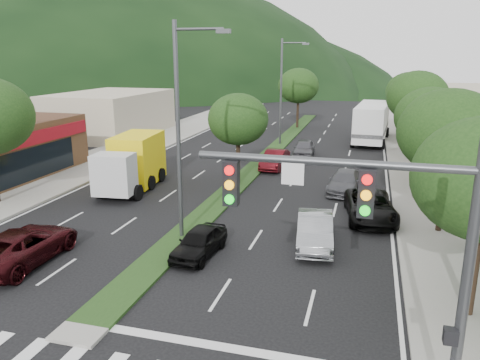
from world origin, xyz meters
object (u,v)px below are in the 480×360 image
(tree_r_b, at_px, (450,132))
(tree_med_near, at_px, (238,119))
(car_queue_d, at_px, (370,206))
(box_truck, at_px, (134,164))
(tree_r_c, at_px, (430,117))
(streetlight_mid, at_px, (283,87))
(tree_r_d, at_px, (417,97))
(car_queue_c, at_px, (275,160))
(car_queue_a, at_px, (199,242))
(tree_r_e, at_px, (409,91))
(car_queue_e, at_px, (304,148))
(sedan_silver, at_px, (315,230))
(car_queue_b, at_px, (345,182))
(streetlight_near, at_px, (182,123))
(tree_med_far, at_px, (298,86))
(suv_maroon, at_px, (24,245))
(traffic_signal, at_px, (393,241))
(motorhome, at_px, (372,122))

(tree_r_b, xyz_separation_m, tree_med_near, (-12.00, 6.00, -0.61))
(car_queue_d, bearing_deg, box_truck, 164.07)
(tree_r_c, bearing_deg, streetlight_mid, 132.22)
(tree_r_d, relative_size, box_truck, 1.00)
(car_queue_c, bearing_deg, car_queue_a, -87.18)
(tree_r_e, xyz_separation_m, car_queue_c, (-10.50, -16.87, -4.18))
(tree_r_c, relative_size, car_queue_e, 1.53)
(car_queue_c, bearing_deg, sedan_silver, -68.90)
(tree_r_d, xyz_separation_m, car_queue_b, (-4.91, -11.87, -4.52))
(streetlight_near, bearing_deg, box_truck, 131.89)
(streetlight_near, height_order, sedan_silver, streetlight_near)
(car_queue_a, relative_size, box_truck, 0.51)
(tree_med_far, height_order, suv_maroon, tree_med_far)
(tree_med_near, height_order, car_queue_e, tree_med_near)
(traffic_signal, distance_m, tree_r_e, 41.65)
(tree_r_c, height_order, sedan_silver, tree_r_c)
(car_queue_c, xyz_separation_m, car_queue_d, (7.21, -10.00, 0.02))
(tree_r_b, distance_m, car_queue_a, 12.70)
(tree_r_c, relative_size, car_queue_a, 1.76)
(tree_r_c, bearing_deg, sedan_silver, -117.02)
(car_queue_a, bearing_deg, suv_maroon, -154.81)
(traffic_signal, distance_m, box_truck, 23.07)
(tree_r_d, bearing_deg, tree_r_c, -90.00)
(car_queue_a, xyz_separation_m, car_queue_e, (1.50, 21.84, 0.09))
(tree_med_far, xyz_separation_m, sedan_silver, (6.28, -35.22, -4.26))
(streetlight_mid, bearing_deg, tree_med_near, -90.78)
(tree_r_b, relative_size, car_queue_e, 1.64)
(tree_r_d, height_order, box_truck, tree_r_d)
(car_queue_d, bearing_deg, tree_r_d, 71.41)
(traffic_signal, relative_size, sedan_silver, 1.54)
(tree_med_far, xyz_separation_m, car_queue_b, (7.09, -25.87, -4.34))
(tree_med_far, xyz_separation_m, car_queue_d, (8.71, -30.87, -4.27))
(tree_r_b, distance_m, streetlight_mid, 24.09)
(tree_r_d, xyz_separation_m, motorhome, (-3.45, 6.92, -3.16))
(streetlight_mid, height_order, car_queue_b, streetlight_mid)
(suv_maroon, xyz_separation_m, box_truck, (-0.99, 11.66, 0.88))
(tree_r_c, distance_m, car_queue_b, 6.66)
(tree_r_e, height_order, streetlight_mid, streetlight_mid)
(suv_maroon, bearing_deg, traffic_signal, 158.92)
(motorhome, bearing_deg, suv_maroon, -108.55)
(streetlight_near, bearing_deg, tree_r_b, 18.73)
(car_queue_e, bearing_deg, traffic_signal, -81.78)
(traffic_signal, height_order, streetlight_mid, streetlight_mid)
(tree_r_e, bearing_deg, tree_med_far, 161.57)
(car_queue_d, bearing_deg, car_queue_b, 100.44)
(suv_maroon, relative_size, motorhome, 0.53)
(tree_r_e, xyz_separation_m, streetlight_near, (-11.79, -32.00, 0.69))
(tree_r_c, bearing_deg, traffic_signal, -97.85)
(tree_r_b, relative_size, sedan_silver, 1.53)
(sedan_silver, height_order, car_queue_b, sedan_silver)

